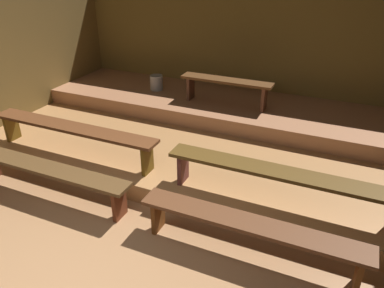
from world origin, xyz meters
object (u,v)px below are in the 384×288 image
Objects in this scene: bench_lower_right at (279,176)px; bench_middle_center at (226,85)px; bench_floor_left at (47,172)px; pail_middle at (156,83)px; bench_floor_right at (250,228)px; bench_lower_left at (72,131)px.

bench_middle_center is (-1.37, 2.10, 0.23)m from bench_lower_right.
bench_floor_left is at bearing -166.23° from bench_lower_right.
bench_middle_center is 5.67× the size of pail_middle.
bench_floor_left and bench_floor_right have the same top height.
pail_middle is at bearing 172.66° from bench_middle_center.
bench_middle_center reaches higher than bench_floor_right.
bench_lower_left is 1.68× the size of bench_middle_center.
bench_middle_center reaches higher than bench_lower_left.
bench_floor_left is 2.83m from bench_lower_right.
bench_floor_right is at bearing 0.00° from bench_floor_left.
bench_floor_left is 2.61m from bench_floor_right.
bench_floor_left is at bearing 180.00° from bench_floor_right.
pail_middle is (-1.43, 0.18, -0.21)m from bench_middle_center.
bench_lower_right is at bearing 13.77° from bench_floor_left.
pail_middle is (-0.06, 2.95, 0.27)m from bench_floor_left.
bench_floor_left is 3.13m from bench_middle_center.
pail_middle is at bearing 140.79° from bench_lower_right.
bench_floor_right is at bearing -65.79° from bench_middle_center.
bench_floor_right is 0.90× the size of bench_lower_left.
bench_lower_left reaches higher than bench_floor_right.
bench_floor_right is 0.90× the size of bench_lower_right.
bench_lower_right is at bearing -56.91° from bench_middle_center.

